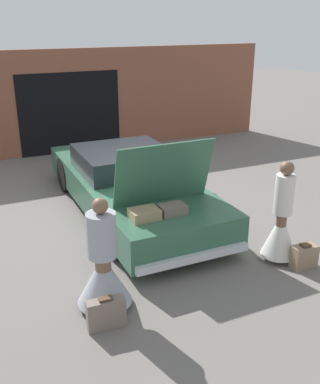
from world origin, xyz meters
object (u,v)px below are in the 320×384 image
Objects in this scene: car at (129,184)px; person_left at (103,270)px; suitcase_beside_right_person at (304,256)px; person_right at (281,225)px; suitcase_beside_left_person at (106,313)px.

car reaches higher than person_left.
suitcase_beside_right_person is at bearing -62.66° from car.
suitcase_beside_right_person is (3.07, -0.31, -0.36)m from person_left.
suitcase_beside_right_person is (0.19, -0.37, -0.40)m from person_right.
person_left reaches higher than suitcase_beside_right_person.
car is at bearing 117.34° from suitcase_beside_right_person.
car is at bearing 64.56° from suitcase_beside_left_person.
suitcase_beside_right_person is at bearing -157.89° from person_right.
car is 3.57m from suitcase_beside_right_person.
person_left is (-1.44, -2.84, -0.01)m from car.
person_left is 0.56m from suitcase_beside_left_person.
person_right is 0.57m from suitcase_beside_right_person.
car reaches higher than suitcase_beside_right_person.
suitcase_beside_left_person is (-1.56, -3.27, -0.34)m from car.
car is 3.18m from person_left.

